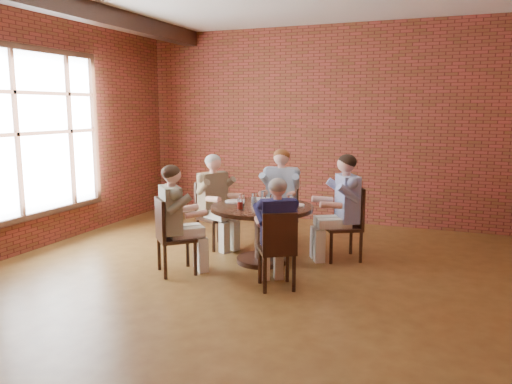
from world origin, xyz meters
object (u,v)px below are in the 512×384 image
(diner_b, at_px, (281,197))
(chair_e, at_px, (278,247))
(dining_table, at_px, (262,223))
(chair_c, at_px, (212,212))
(diner_d, at_px, (176,220))
(chair_a, at_px, (349,220))
(diner_e, at_px, (277,234))
(smartphone, at_px, (288,211))
(diner_a, at_px, (342,208))
(diner_c, at_px, (215,202))
(chair_d, at_px, (169,233))
(chair_b, at_px, (282,207))

(diner_b, bearing_deg, chair_e, -77.26)
(dining_table, height_order, chair_e, chair_e)
(chair_c, relative_size, chair_e, 1.06)
(dining_table, distance_m, chair_c, 1.06)
(chair_c, distance_m, diner_d, 1.27)
(chair_a, xyz_separation_m, chair_c, (-1.97, -0.10, -0.01))
(chair_a, relative_size, diner_e, 0.78)
(chair_c, height_order, diner_e, diner_e)
(diner_b, distance_m, smartphone, 1.33)
(chair_c, bearing_deg, diner_a, -62.16)
(chair_c, relative_size, diner_c, 0.70)
(chair_a, bearing_deg, diner_c, -115.05)
(chair_c, distance_m, chair_d, 1.31)
(diner_e, bearing_deg, chair_a, -141.80)
(dining_table, height_order, diner_d, diner_d)
(diner_a, height_order, diner_c, diner_a)
(diner_a, relative_size, diner_c, 1.04)
(chair_d, bearing_deg, diner_b, -66.47)
(diner_a, distance_m, chair_b, 1.21)
(chair_a, height_order, diner_c, diner_c)
(diner_c, bearing_deg, diner_e, -106.25)
(chair_e, relative_size, diner_e, 0.71)
(chair_c, height_order, chair_d, chair_c)
(diner_c, height_order, chair_d, diner_c)
(diner_a, distance_m, diner_d, 2.18)
(diner_e, bearing_deg, chair_b, -103.86)
(chair_a, bearing_deg, diner_e, -50.20)
(chair_d, bearing_deg, chair_c, -40.25)
(diner_a, xyz_separation_m, chair_e, (-0.41, -1.40, -0.21))
(diner_a, distance_m, chair_d, 2.28)
(chair_a, distance_m, chair_d, 2.36)
(diner_c, bearing_deg, diner_d, -150.82)
(diner_e, bearing_deg, diner_d, -32.48)
(chair_a, relative_size, chair_c, 1.03)
(diner_d, bearing_deg, diner_e, -135.39)
(chair_a, relative_size, chair_b, 1.00)
(dining_table, bearing_deg, chair_c, 153.78)
(chair_d, bearing_deg, chair_e, -135.44)
(dining_table, bearing_deg, diner_d, -136.28)
(diner_a, distance_m, smartphone, 0.89)
(diner_b, bearing_deg, diner_e, -77.74)
(chair_a, bearing_deg, chair_c, -116.33)
(chair_e, height_order, smartphone, chair_e)
(diner_a, bearing_deg, dining_table, -90.00)
(diner_e, bearing_deg, chair_c, -72.56)
(diner_a, relative_size, chair_c, 1.48)
(dining_table, bearing_deg, chair_e, -59.19)
(diner_b, xyz_separation_m, chair_c, (-0.86, -0.56, -0.19))
(chair_a, distance_m, diner_d, 2.28)
(diner_c, relative_size, chair_e, 1.51)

